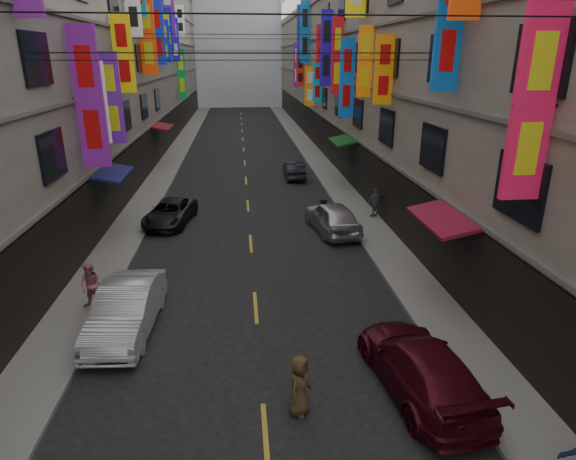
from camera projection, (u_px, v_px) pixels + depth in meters
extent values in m
cube|color=slate|center=(169.00, 164.00, 38.31)|extent=(2.00, 90.00, 0.12)
cube|color=slate|center=(318.00, 160.00, 39.45)|extent=(2.00, 90.00, 0.12)
cube|color=gray|center=(73.00, 36.00, 34.55)|extent=(10.00, 90.00, 19.00)
cube|color=black|center=(155.00, 146.00, 37.73)|extent=(0.12, 85.50, 3.00)
cube|color=#66635E|center=(153.00, 124.00, 37.16)|extent=(0.16, 90.00, 0.14)
cube|color=#66635E|center=(149.00, 80.00, 36.07)|extent=(0.16, 90.00, 0.14)
cube|color=#66635E|center=(145.00, 35.00, 34.99)|extent=(0.16, 90.00, 0.14)
cube|color=#A49789|center=(398.00, 37.00, 36.81)|extent=(10.00, 90.00, 19.00)
cube|color=black|center=(330.00, 143.00, 39.05)|extent=(0.12, 85.50, 3.00)
cube|color=#66635E|center=(330.00, 121.00, 38.47)|extent=(0.16, 90.00, 0.14)
cube|color=#66635E|center=(332.00, 80.00, 37.38)|extent=(0.16, 90.00, 0.14)
cube|color=#66635E|center=(333.00, 35.00, 36.30)|extent=(0.16, 90.00, 0.14)
cube|color=#AFB7C4|center=(238.00, 39.00, 81.97)|extent=(18.00, 8.00, 22.00)
cube|color=#DD1444|center=(533.00, 106.00, 11.08)|extent=(0.97, 0.18, 4.44)
cylinder|color=black|center=(535.00, 106.00, 11.09)|extent=(1.07, 0.08, 0.08)
cube|color=#0D4EA3|center=(450.00, 17.00, 15.33)|extent=(0.87, 0.18, 4.58)
cylinder|color=black|center=(451.00, 17.00, 15.34)|extent=(0.97, 0.08, 0.08)
cube|color=#701783|center=(89.00, 98.00, 19.42)|extent=(1.11, 0.18, 5.60)
cylinder|color=black|center=(88.00, 98.00, 19.42)|extent=(1.21, 0.08, 0.08)
cube|color=white|center=(98.00, 103.00, 21.29)|extent=(0.76, 0.18, 3.55)
cylinder|color=black|center=(97.00, 103.00, 21.28)|extent=(0.86, 0.08, 0.08)
cube|color=orange|center=(384.00, 70.00, 22.42)|extent=(0.89, 0.18, 3.12)
cylinder|color=black|center=(385.00, 70.00, 22.42)|extent=(0.99, 0.08, 0.08)
cube|color=#561B95|center=(112.00, 98.00, 23.31)|extent=(0.91, 0.18, 4.31)
cylinder|color=black|center=(111.00, 98.00, 23.31)|extent=(1.01, 0.08, 0.08)
cube|color=orange|center=(365.00, 62.00, 25.86)|extent=(0.78, 0.18, 3.65)
cylinder|color=black|center=(366.00, 62.00, 25.86)|extent=(0.88, 0.08, 0.08)
cube|color=yellow|center=(123.00, 53.00, 25.73)|extent=(1.01, 0.18, 4.07)
cylinder|color=black|center=(122.00, 53.00, 25.73)|extent=(1.11, 0.08, 0.08)
cube|color=blue|center=(347.00, 78.00, 30.06)|extent=(0.88, 0.18, 4.77)
cylinder|color=black|center=(347.00, 78.00, 30.06)|extent=(0.98, 0.08, 0.08)
cube|color=silver|center=(132.00, 1.00, 28.71)|extent=(0.89, 0.18, 4.00)
cylinder|color=black|center=(131.00, 1.00, 28.70)|extent=(0.99, 0.08, 0.08)
cube|color=red|center=(337.00, 56.00, 32.99)|extent=(0.75, 0.18, 5.04)
cylinder|color=black|center=(338.00, 56.00, 33.00)|extent=(0.85, 0.08, 0.08)
cube|color=#F2450D|center=(147.00, 35.00, 32.77)|extent=(1.07, 0.18, 5.20)
cylinder|color=black|center=(147.00, 35.00, 32.76)|extent=(1.17, 0.08, 0.08)
cube|color=#1D0EA6|center=(326.00, 49.00, 36.47)|extent=(0.89, 0.18, 5.48)
cylinder|color=black|center=(327.00, 49.00, 36.47)|extent=(0.99, 0.08, 0.08)
cube|color=#1129CA|center=(157.00, 33.00, 36.98)|extent=(1.07, 0.18, 4.62)
cylinder|color=black|center=(157.00, 33.00, 36.97)|extent=(1.17, 0.08, 0.08)
cube|color=red|center=(321.00, 44.00, 38.72)|extent=(0.84, 0.18, 2.96)
cylinder|color=black|center=(322.00, 44.00, 38.73)|extent=(0.94, 0.08, 0.08)
cube|color=#0E8CAF|center=(317.00, 82.00, 41.35)|extent=(0.80, 0.18, 3.44)
cylinder|color=black|center=(318.00, 82.00, 41.36)|extent=(0.90, 0.08, 0.08)
cube|color=#0F29B9|center=(164.00, 41.00, 40.61)|extent=(0.98, 0.18, 3.40)
cylinder|color=black|center=(163.00, 41.00, 40.60)|extent=(1.08, 0.08, 0.08)
cube|color=#1410C4|center=(167.00, 29.00, 42.59)|extent=(0.98, 0.18, 3.52)
cylinder|color=black|center=(166.00, 29.00, 42.59)|extent=(1.08, 0.08, 0.08)
cube|color=orange|center=(310.00, 86.00, 45.19)|extent=(0.96, 0.18, 3.54)
cylinder|color=black|center=(310.00, 86.00, 45.19)|extent=(1.06, 0.08, 0.08)
cube|color=#67198D|center=(168.00, 10.00, 43.15)|extent=(1.10, 0.18, 4.78)
cylinder|color=black|center=(167.00, 10.00, 43.15)|extent=(1.20, 0.08, 0.08)
cube|color=#0C599B|center=(305.00, 32.00, 47.47)|extent=(0.90, 0.18, 5.79)
cylinder|color=black|center=(305.00, 32.00, 47.47)|extent=(1.00, 0.08, 0.08)
cube|color=#1D11CA|center=(175.00, 40.00, 48.52)|extent=(0.80, 0.18, 4.11)
cylinder|color=black|center=(174.00, 40.00, 48.51)|extent=(0.90, 0.08, 0.08)
cube|color=#0E2DA4|center=(302.00, 31.00, 49.35)|extent=(1.00, 0.18, 5.01)
cylinder|color=black|center=(302.00, 31.00, 49.35)|extent=(1.10, 0.08, 0.08)
cube|color=red|center=(300.00, 70.00, 51.91)|extent=(0.90, 0.18, 3.25)
cylinder|color=black|center=(301.00, 70.00, 51.92)|extent=(1.00, 0.08, 0.08)
cube|color=#0C8635|center=(182.00, 74.00, 52.90)|extent=(0.89, 0.18, 5.24)
cylinder|color=black|center=(181.00, 74.00, 52.89)|extent=(0.99, 0.08, 0.08)
cube|color=white|center=(180.00, 20.00, 53.30)|extent=(0.92, 0.18, 3.11)
cylinder|color=black|center=(180.00, 20.00, 53.29)|extent=(1.02, 0.08, 0.08)
cube|color=#57198B|center=(296.00, 65.00, 55.94)|extent=(0.68, 0.18, 4.96)
cylinder|color=black|center=(297.00, 65.00, 55.94)|extent=(0.78, 0.08, 0.08)
cube|color=maroon|center=(443.00, 218.00, 16.01)|extent=(1.39, 3.20, 0.41)
cube|color=#171A51|center=(112.00, 173.00, 22.31)|extent=(1.39, 3.20, 0.41)
cube|color=#144E19|center=(343.00, 140.00, 30.99)|extent=(1.39, 3.20, 0.41)
cube|color=maroon|center=(162.00, 126.00, 37.29)|extent=(1.39, 3.20, 0.41)
cylinder|color=black|center=(246.00, 53.00, 17.40)|extent=(14.00, 0.04, 0.04)
cylinder|color=black|center=(242.00, 34.00, 30.10)|extent=(14.00, 0.04, 0.04)
cylinder|color=black|center=(240.00, 51.00, 43.47)|extent=(14.00, 0.04, 0.04)
cube|color=gold|center=(266.00, 437.00, 10.82)|extent=(0.12, 2.20, 0.01)
cube|color=gold|center=(256.00, 307.00, 16.43)|extent=(0.12, 2.20, 0.01)
cube|color=gold|center=(251.00, 243.00, 22.05)|extent=(0.12, 2.20, 0.01)
cube|color=gold|center=(248.00, 206.00, 27.66)|extent=(0.12, 2.20, 0.01)
cube|color=gold|center=(246.00, 180.00, 33.28)|extent=(0.12, 2.20, 0.01)
cube|color=gold|center=(245.00, 163.00, 38.90)|extent=(0.12, 2.20, 0.01)
cube|color=gold|center=(244.00, 149.00, 44.51)|extent=(0.12, 2.20, 0.01)
cube|color=gold|center=(243.00, 139.00, 50.13)|extent=(0.12, 2.20, 0.01)
cube|color=gold|center=(242.00, 131.00, 55.75)|extent=(0.12, 2.20, 0.01)
cube|color=gold|center=(242.00, 124.00, 61.36)|extent=(0.12, 2.20, 0.01)
cube|color=gold|center=(241.00, 118.00, 66.98)|extent=(0.12, 2.20, 0.01)
cube|color=gold|center=(241.00, 114.00, 72.60)|extent=(0.12, 2.20, 0.01)
cylinder|color=black|center=(324.00, 216.00, 25.08)|extent=(0.19, 0.51, 0.50)
cylinder|color=black|center=(323.00, 208.00, 26.31)|extent=(0.19, 0.51, 0.50)
cube|color=black|center=(323.00, 209.00, 25.64)|extent=(0.47, 1.33, 0.18)
cube|color=black|center=(323.00, 202.00, 25.76)|extent=(0.39, 0.59, 0.22)
cylinder|color=black|center=(324.00, 207.00, 25.03)|extent=(0.13, 0.36, 0.88)
cylinder|color=black|center=(324.00, 201.00, 24.91)|extent=(0.50, 0.13, 0.06)
imported|color=silver|center=(126.00, 309.00, 14.78)|extent=(1.84, 4.66, 1.51)
imported|color=black|center=(170.00, 213.00, 24.49)|extent=(2.64, 4.53, 1.18)
imported|color=#4E0D19|center=(421.00, 367.00, 12.12)|extent=(2.50, 5.03, 1.40)
imported|color=silver|center=(332.00, 217.00, 23.31)|extent=(2.43, 4.63, 1.50)
imported|color=#24232A|center=(294.00, 170.00, 33.77)|extent=(1.29, 3.67, 1.21)
imported|color=#C76974|center=(92.00, 286.00, 15.91)|extent=(0.88, 0.70, 1.60)
imported|color=slate|center=(375.00, 203.00, 25.10)|extent=(1.01, 0.74, 1.56)
imported|color=#4A371D|center=(299.00, 385.00, 11.32)|extent=(0.85, 0.92, 1.55)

